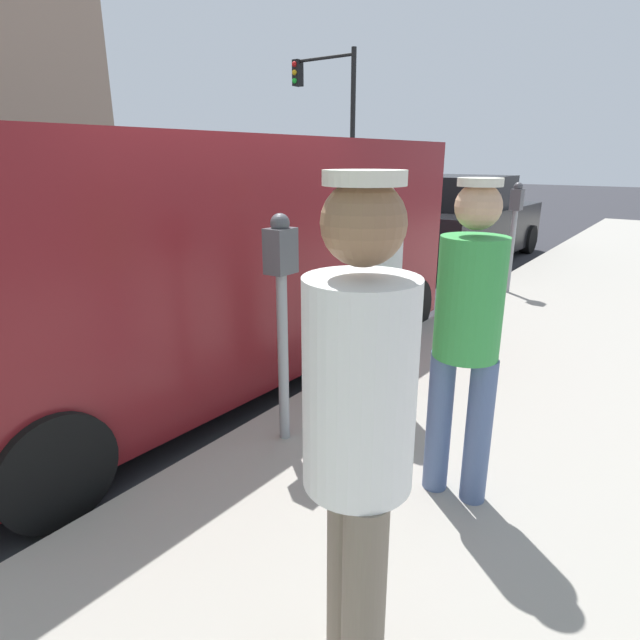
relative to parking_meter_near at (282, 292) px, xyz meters
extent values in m
plane|color=#2D2D33|center=(-1.35, 0.18, -1.18)|extent=(80.00, 80.00, 0.00)
cylinder|color=gray|center=(0.00, 0.00, -0.46)|extent=(0.07, 0.07, 1.15)
cube|color=#4C4C51|center=(0.00, 0.00, 0.26)|extent=(0.14, 0.18, 0.28)
sphere|color=#47474C|center=(0.00, 0.00, 0.43)|extent=(0.12, 0.12, 0.12)
cylinder|color=gray|center=(0.00, 4.96, -0.46)|extent=(0.07, 0.07, 1.15)
cube|color=#4C4C51|center=(0.00, 4.96, 0.26)|extent=(0.14, 0.18, 0.28)
sphere|color=#47474C|center=(0.00, 4.96, 0.43)|extent=(0.12, 0.12, 0.12)
cylinder|color=#726656|center=(1.41, -1.29, -0.60)|extent=(0.14, 0.14, 0.87)
cylinder|color=#726656|center=(1.24, -1.14, -0.60)|extent=(0.14, 0.14, 0.87)
cylinder|color=white|center=(1.33, -1.21, 0.17)|extent=(0.34, 0.34, 0.65)
sphere|color=#8C6647|center=(1.33, -1.21, 0.64)|extent=(0.24, 0.24, 0.24)
cylinder|color=silver|center=(1.33, -1.21, 0.76)|extent=(0.22, 0.22, 0.04)
cylinder|color=#726656|center=(0.25, 0.94, -0.62)|extent=(0.14, 0.14, 0.81)
cylinder|color=#726656|center=(0.19, 0.73, -0.62)|extent=(0.14, 0.14, 0.81)
cylinder|color=#B7B7B7|center=(0.22, 0.84, 0.09)|extent=(0.34, 0.34, 0.61)
sphere|color=beige|center=(0.22, 0.84, 0.53)|extent=(0.22, 0.22, 0.22)
cylinder|color=silver|center=(0.22, 0.84, 0.64)|extent=(0.21, 0.21, 0.04)
cylinder|color=#4C608C|center=(1.29, 0.10, -0.61)|extent=(0.14, 0.14, 0.84)
cylinder|color=#4C608C|center=(1.07, 0.08, -0.61)|extent=(0.14, 0.14, 0.84)
cylinder|color=green|center=(1.18, 0.09, 0.12)|extent=(0.34, 0.34, 0.63)
sphere|color=tan|center=(1.18, 0.09, 0.58)|extent=(0.23, 0.23, 0.23)
cylinder|color=silver|center=(1.18, 0.09, 0.70)|extent=(0.22, 0.22, 0.04)
cube|color=maroon|center=(-1.50, 0.81, -0.01)|extent=(2.18, 5.27, 1.96)
cube|color=black|center=(-1.41, 3.26, 0.38)|extent=(1.84, 0.15, 0.88)
cylinder|color=black|center=(-2.38, 2.89, -0.84)|extent=(0.24, 0.69, 0.68)
cylinder|color=black|center=(-0.48, 2.83, -0.84)|extent=(0.24, 0.69, 0.68)
cylinder|color=black|center=(-0.62, -1.27, -0.84)|extent=(0.24, 0.69, 0.68)
cube|color=black|center=(-1.76, 7.63, -0.57)|extent=(1.92, 4.44, 0.89)
cube|color=black|center=(-1.77, 7.41, 0.17)|extent=(1.65, 2.02, 0.60)
cylinder|color=black|center=(-2.59, 9.29, -0.88)|extent=(0.23, 0.60, 0.60)
cylinder|color=black|center=(-0.87, 9.26, -0.88)|extent=(0.23, 0.60, 0.60)
cylinder|color=black|center=(-2.66, 6.00, -0.88)|extent=(0.23, 0.60, 0.60)
cylinder|color=black|center=(-0.94, 5.96, -0.88)|extent=(0.23, 0.60, 0.60)
cylinder|color=black|center=(-7.41, 12.38, 1.42)|extent=(0.16, 0.16, 5.20)
cylinder|color=black|center=(-8.61, 12.38, 3.82)|extent=(2.40, 0.10, 0.10)
cube|color=black|center=(-9.61, 12.38, 3.47)|extent=(0.24, 0.32, 0.80)
sphere|color=red|center=(-9.61, 12.21, 3.72)|extent=(0.17, 0.17, 0.17)
sphere|color=yellow|center=(-9.61, 12.21, 3.47)|extent=(0.17, 0.17, 0.17)
sphere|color=green|center=(-9.61, 12.21, 3.22)|extent=(0.17, 0.17, 0.17)
camera|label=1|loc=(2.05, -2.41, 0.81)|focal=29.01mm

